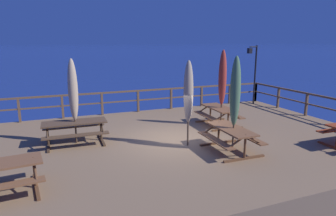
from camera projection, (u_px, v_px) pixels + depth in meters
The scene contains 12 objects.
ground_plane at pixel (175, 160), 10.90m from camera, with size 600.00×600.00×0.00m, color navy.
wooden_deck at pixel (176, 150), 10.81m from camera, with size 14.42×9.60×0.77m, color #846647.
railing_waterside_far at pixel (138, 97), 14.77m from camera, with size 14.22×0.10×1.09m.
railing_side_right at pixel (324, 104), 13.15m from camera, with size 0.10×9.40×1.09m.
picnic_table_back_right at pixel (231, 134), 9.48m from camera, with size 1.44×1.90×0.78m.
picnic_table_back_left at pixel (219, 112), 12.43m from camera, with size 1.44×1.83×0.78m.
picnic_table_mid_right at pixel (75, 127), 10.23m from camera, with size 2.15×1.46×0.78m.
patio_umbrella_short_back at pixel (235, 92), 9.19m from camera, with size 0.32×0.32×3.01m.
patio_umbrella_short_front at pixel (223, 78), 12.08m from camera, with size 0.32×0.32×3.10m.
patio_umbrella_tall_back_left at pixel (73, 90), 9.97m from camera, with size 0.32×0.32×2.88m.
patio_umbrella_tall_mid_right at pixel (188, 92), 9.75m from camera, with size 0.32×0.32×2.84m.
lamp_post_hooked at pixel (253, 66), 16.25m from camera, with size 0.68×0.27×3.20m.
Camera 1 is at (-4.09, -9.38, 4.21)m, focal length 32.19 mm.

